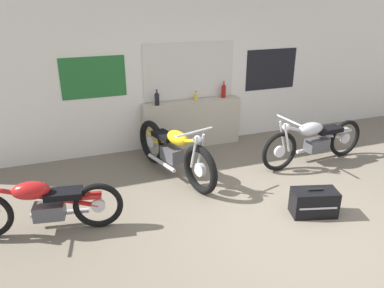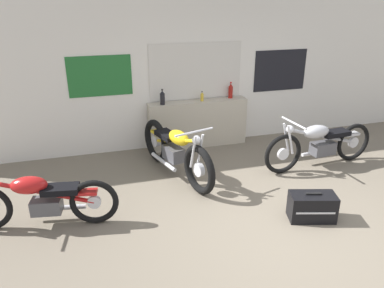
{
  "view_description": "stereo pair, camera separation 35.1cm",
  "coord_description": "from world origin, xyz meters",
  "px_view_note": "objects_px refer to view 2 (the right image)",
  "views": [
    {
      "loc": [
        -2.64,
        -3.3,
        2.8
      ],
      "look_at": [
        -0.87,
        1.52,
        0.7
      ],
      "focal_mm": 35.0,
      "sensor_mm": 36.0,
      "label": 1
    },
    {
      "loc": [
        -2.31,
        -3.41,
        2.8
      ],
      "look_at": [
        -0.87,
        1.52,
        0.7
      ],
      "focal_mm": 35.0,
      "sensor_mm": 36.0,
      "label": 2
    }
  ],
  "objects_px": {
    "motorcycle_silver": "(320,143)",
    "motorcycle_yellow": "(175,150)",
    "bottle_left_center": "(202,97)",
    "hard_case_black": "(312,207)",
    "bottle_center": "(231,91)",
    "motorcycle_red": "(40,199)",
    "bottle_leftmost": "(162,98)"
  },
  "relations": [
    {
      "from": "motorcycle_red",
      "to": "bottle_center",
      "type": "bearing_deg",
      "value": 31.82
    },
    {
      "from": "hard_case_black",
      "to": "motorcycle_yellow",
      "type": "bearing_deg",
      "value": 128.93
    },
    {
      "from": "bottle_leftmost",
      "to": "motorcycle_yellow",
      "type": "relative_size",
      "value": 0.14
    },
    {
      "from": "motorcycle_yellow",
      "to": "motorcycle_silver",
      "type": "height_order",
      "value": "motorcycle_yellow"
    },
    {
      "from": "motorcycle_red",
      "to": "bottle_left_center",
      "type": "bearing_deg",
      "value": 36.4
    },
    {
      "from": "motorcycle_yellow",
      "to": "hard_case_black",
      "type": "height_order",
      "value": "motorcycle_yellow"
    },
    {
      "from": "bottle_center",
      "to": "motorcycle_yellow",
      "type": "relative_size",
      "value": 0.15
    },
    {
      "from": "motorcycle_yellow",
      "to": "hard_case_black",
      "type": "xyz_separation_m",
      "value": [
        1.41,
        -1.75,
        -0.26
      ]
    },
    {
      "from": "bottle_left_center",
      "to": "hard_case_black",
      "type": "relative_size",
      "value": 0.28
    },
    {
      "from": "motorcycle_yellow",
      "to": "hard_case_black",
      "type": "distance_m",
      "value": 2.26
    },
    {
      "from": "motorcycle_yellow",
      "to": "bottle_left_center",
      "type": "bearing_deg",
      "value": 54.32
    },
    {
      "from": "motorcycle_silver",
      "to": "motorcycle_red",
      "type": "xyz_separation_m",
      "value": [
        -4.4,
        -0.57,
        -0.03
      ]
    },
    {
      "from": "bottle_left_center",
      "to": "motorcycle_yellow",
      "type": "height_order",
      "value": "bottle_left_center"
    },
    {
      "from": "bottle_leftmost",
      "to": "hard_case_black",
      "type": "distance_m",
      "value": 3.25
    },
    {
      "from": "bottle_leftmost",
      "to": "bottle_center",
      "type": "xyz_separation_m",
      "value": [
        1.35,
        0.08,
        0.01
      ]
    },
    {
      "from": "bottle_left_center",
      "to": "motorcycle_red",
      "type": "height_order",
      "value": "bottle_left_center"
    },
    {
      "from": "bottle_leftmost",
      "to": "motorcycle_yellow",
      "type": "height_order",
      "value": "bottle_leftmost"
    },
    {
      "from": "bottle_leftmost",
      "to": "motorcycle_silver",
      "type": "distance_m",
      "value": 2.85
    },
    {
      "from": "motorcycle_yellow",
      "to": "motorcycle_silver",
      "type": "xyz_separation_m",
      "value": [
        2.43,
        -0.36,
        -0.01
      ]
    },
    {
      "from": "motorcycle_silver",
      "to": "bottle_center",
      "type": "bearing_deg",
      "value": 124.58
    },
    {
      "from": "bottle_left_center",
      "to": "bottle_center",
      "type": "distance_m",
      "value": 0.59
    },
    {
      "from": "motorcycle_yellow",
      "to": "motorcycle_red",
      "type": "distance_m",
      "value": 2.18
    },
    {
      "from": "motorcycle_yellow",
      "to": "bottle_leftmost",
      "type": "bearing_deg",
      "value": 88.05
    },
    {
      "from": "motorcycle_silver",
      "to": "motorcycle_yellow",
      "type": "bearing_deg",
      "value": 171.6
    },
    {
      "from": "bottle_center",
      "to": "motorcycle_yellow",
      "type": "bearing_deg",
      "value": -140.21
    },
    {
      "from": "bottle_left_center",
      "to": "hard_case_black",
      "type": "distance_m",
      "value": 3.03
    },
    {
      "from": "bottle_left_center",
      "to": "bottle_leftmost",
      "type": "bearing_deg",
      "value": -177.17
    },
    {
      "from": "motorcycle_yellow",
      "to": "motorcycle_red",
      "type": "relative_size",
      "value": 1.08
    },
    {
      "from": "bottle_center",
      "to": "motorcycle_silver",
      "type": "bearing_deg",
      "value": -55.42
    },
    {
      "from": "bottle_left_center",
      "to": "motorcycle_red",
      "type": "bearing_deg",
      "value": -143.6
    },
    {
      "from": "motorcycle_silver",
      "to": "hard_case_black",
      "type": "height_order",
      "value": "motorcycle_silver"
    },
    {
      "from": "motorcycle_silver",
      "to": "hard_case_black",
      "type": "distance_m",
      "value": 1.74
    }
  ]
}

